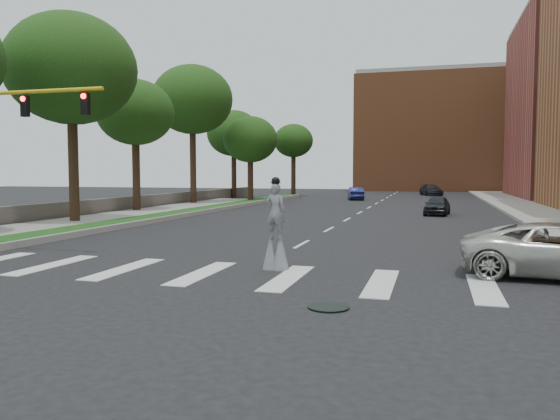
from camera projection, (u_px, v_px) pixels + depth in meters
name	position (u px, v px, depth m)	size (l,w,h in m)	color
ground_plane	(232.00, 283.00, 14.55)	(160.00, 160.00, 0.00)	black
grass_median	(178.00, 214.00, 36.86)	(2.00, 60.00, 0.25)	#174513
median_curb	(192.00, 214.00, 36.58)	(0.20, 60.00, 0.28)	#999993
sidewalk_left	(37.00, 228.00, 28.08)	(4.00, 60.00, 0.18)	gray
sidewalk_right	(552.00, 216.00, 35.15)	(5.00, 90.00, 0.18)	gray
stone_wall	(122.00, 204.00, 40.25)	(0.50, 56.00, 1.10)	#524C46
manhole	(329.00, 307.00, 11.82)	(0.90, 0.90, 0.04)	black
building_backdrop	(440.00, 134.00, 87.17)	(26.00, 14.00, 18.00)	#9E5831
traffic_signal	(8.00, 139.00, 19.80)	(5.30, 0.23, 6.20)	black
stilt_performer	(276.00, 234.00, 16.45)	(0.84, 0.57, 2.80)	black
car_near	(437.00, 205.00, 37.44)	(1.54, 3.84, 1.31)	black
car_mid	(356.00, 193.00, 57.73)	(1.43, 4.10, 1.35)	navy
car_far	(431.00, 190.00, 68.20)	(1.94, 4.77, 1.38)	black
tree_2	(71.00, 70.00, 30.51)	(7.28, 7.28, 11.80)	black
tree_3	(135.00, 113.00, 39.65)	(5.62, 5.62, 9.67)	black
tree_4	(192.00, 100.00, 48.96)	(7.28, 7.28, 12.54)	black
tree_5	(234.00, 134.00, 60.81)	(6.03, 6.03, 9.82)	black
tree_6	(250.00, 140.00, 53.05)	(5.30, 5.30, 8.37)	black
tree_7	(293.00, 141.00, 65.67)	(4.73, 4.73, 8.73)	black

